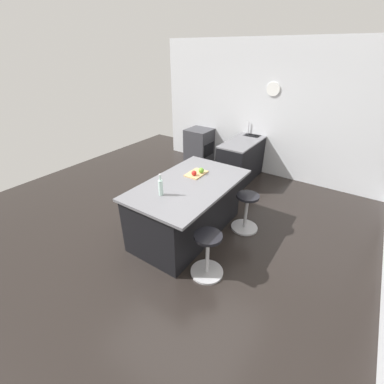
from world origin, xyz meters
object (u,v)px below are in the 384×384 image
Objects in this scene: apple_green at (201,170)px; water_bottle at (161,187)px; oven_range at (199,146)px; apple_red at (194,173)px; kitchen_island at (187,207)px; cutting_board at (196,174)px; stool_by_window at (246,213)px; stool_middle at (207,256)px.

apple_green is 0.88m from water_bottle.
oven_range is at bearing -155.66° from water_bottle.
water_bottle reaches higher than apple_red.
apple_red is (2.42, 1.47, 0.53)m from oven_range.
kitchen_island is 0.56m from cutting_board.
kitchen_island is 6.11× the size of water_bottle.
water_bottle is (0.83, -0.03, 0.11)m from cutting_board.
oven_range is 10.76× the size of apple_red.
apple_green is (0.23, -0.73, 0.66)m from stool_by_window.
apple_green is at bearing 163.35° from apple_red.
stool_by_window and stool_middle have the same top height.
stool_by_window is at bearing 180.00° from stool_middle.
cutting_board is at bearing -168.03° from apple_red.
kitchen_island is (2.65, 1.49, 0.02)m from oven_range.
cutting_board is at bearing 31.96° from oven_range.
stool_middle is at bearing 83.30° from water_bottle.
apple_red is at bearing -16.65° from apple_green.
apple_red is at bearing 11.97° from cutting_board.
kitchen_island is 23.75× the size of apple_red.
oven_range is at bearing -148.04° from cutting_board.
apple_red is at bearing 176.42° from water_bottle.
oven_range is at bearing -145.36° from stool_middle.
stool_by_window is 1.55m from water_bottle.
oven_range reaches higher than stool_middle.
apple_green is at bearing -72.42° from stool_by_window.
cutting_board reaches higher than oven_range.
kitchen_island is at bearing 29.41° from oven_range.
cutting_board is at bearing -70.57° from stool_by_window.
water_bottle reaches higher than kitchen_island.
oven_range is 3.51m from water_bottle.
stool_middle is at bearing 36.98° from apple_green.
water_bottle reaches higher than cutting_board.
apple_red is (-0.23, -0.02, 0.50)m from kitchen_island.
water_bottle is (3.16, 1.43, 0.59)m from oven_range.
apple_red reaches higher than oven_range.
stool_middle is (1.20, 0.00, 0.00)m from stool_by_window.
oven_range is 9.98× the size of apple_green.
water_bottle is at bearing 24.34° from oven_range.
cutting_board is 1.15× the size of water_bottle.
kitchen_island is at bearing 7.28° from cutting_board.
apple_red is 0.26× the size of water_bottle.
apple_green is at bearing 127.74° from cutting_board.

